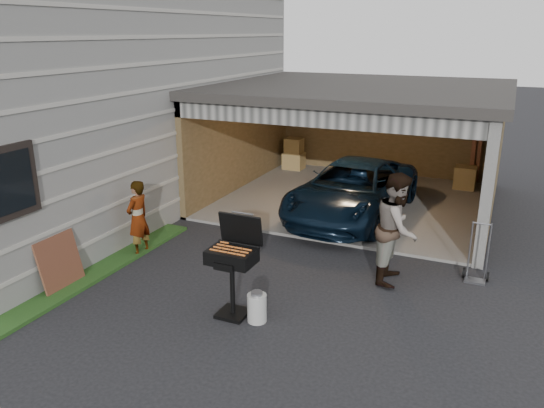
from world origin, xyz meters
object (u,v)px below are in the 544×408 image
(plywood_panel, at_px, (60,263))
(hand_truck, at_px, (476,270))
(man, at_px, (397,228))
(woman, at_px, (138,218))
(propane_tank, at_px, (257,308))
(minivan, at_px, (352,192))
(bbq_grill, at_px, (233,259))

(plywood_panel, xyz_separation_m, hand_truck, (6.30, 3.14, -0.26))
(man, bearing_deg, plywood_panel, 116.30)
(woman, bearing_deg, propane_tank, 70.43)
(man, bearing_deg, minivan, 28.09)
(man, distance_m, bbq_grill, 2.92)
(woman, bearing_deg, bbq_grill, 68.20)
(man, bearing_deg, propane_tank, 143.76)
(propane_tank, bearing_deg, minivan, 89.99)
(minivan, xyz_separation_m, bbq_grill, (-0.41, -4.96, 0.30))
(minivan, bearing_deg, plywood_panel, -118.52)
(propane_tank, bearing_deg, man, 54.76)
(woman, xyz_separation_m, hand_truck, (6.00, 1.44, -0.53))
(propane_tank, relative_size, hand_truck, 0.41)
(minivan, distance_m, woman, 4.84)
(bbq_grill, distance_m, propane_tank, 0.81)
(plywood_panel, height_order, hand_truck, hand_truck)
(woman, distance_m, man, 4.79)
(woman, relative_size, plywood_panel, 1.58)
(woman, height_order, plywood_panel, woman)
(minivan, height_order, propane_tank, minivan)
(propane_tank, bearing_deg, hand_truck, 44.06)
(propane_tank, distance_m, hand_truck, 3.98)
(woman, xyz_separation_m, bbq_grill, (2.73, -1.28, 0.18))
(minivan, xyz_separation_m, man, (1.56, -2.80, 0.34))
(bbq_grill, bearing_deg, propane_tank, -6.27)
(man, distance_m, plywood_panel, 5.65)
(minivan, xyz_separation_m, hand_truck, (2.86, -2.24, -0.42))
(man, height_order, plywood_panel, man)
(bbq_grill, xyz_separation_m, hand_truck, (3.27, 2.72, -0.71))
(hand_truck, bearing_deg, minivan, 142.68)
(woman, relative_size, propane_tank, 3.39)
(plywood_panel, bearing_deg, man, 27.30)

